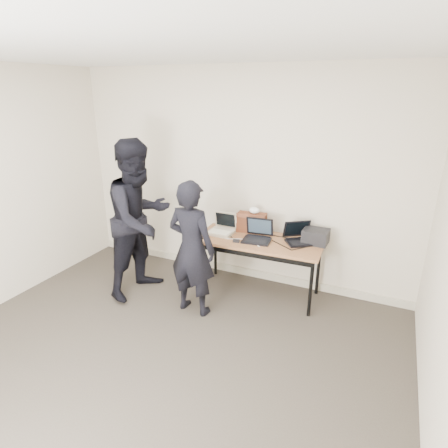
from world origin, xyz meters
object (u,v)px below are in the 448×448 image
Objects in this scene: laptop_center at (258,235)px; laptop_right at (299,237)px; leather_satchel at (252,222)px; laptop_beige at (222,229)px; desk at (259,245)px; equipment_box at (316,236)px; person_typist at (192,249)px; person_observer at (140,219)px.

laptop_center is 0.49m from laptop_right.
laptop_center is 0.28m from leather_satchel.
laptop_beige reaches higher than laptop_right.
desk is 4.93× the size of laptop_beige.
laptop_beige is 1.14m from equipment_box.
equipment_box is (0.65, 0.19, 0.03)m from laptop_center.
person_observer reaches higher than person_typist.
equipment_box is at bearing 10.27° from laptop_center.
person_observer is at bearing -145.81° from laptop_beige.
desk is at bearing -58.78° from person_observer.
laptop_right is (0.46, 0.15, -0.00)m from laptop_center.
laptop_center is 1.42m from person_observer.
laptop_center is at bearing -163.83° from equipment_box.
person_observer is at bearing -161.42° from desk.
laptop_center reaches higher than equipment_box.
equipment_box is at bearing -140.49° from person_typist.
laptop_right reaches higher than equipment_box.
person_typist is (-0.36, -0.89, -0.08)m from leather_satchel.
laptop_center is 0.81× the size of laptop_right.
leather_satchel reaches higher than laptop_right.
laptop_beige is at bearing 151.94° from laptop_right.
leather_satchel is at bearing 120.10° from laptop_center.
laptop_right is 1.28m from person_typist.
leather_satchel is 0.96m from person_typist.
laptop_center is 0.94× the size of leather_satchel.
leather_satchel is 1.37m from person_observer.
leather_satchel is (-0.18, 0.23, 0.19)m from desk.
person_observer reaches higher than equipment_box.
laptop_center is at bearing -1.69° from laptop_beige.
equipment_box is 0.19× the size of person_typist.
person_observer reaches higher than leather_satchel.
person_typist is at bearing -144.05° from equipment_box.
person_observer is (-1.15, -0.73, 0.11)m from leather_satchel.
laptop_right is 0.28× the size of person_typist.
laptop_right is 1.17× the size of leather_satchel.
laptop_beige is 0.69m from person_typist.
leather_satchel is at bearing 126.17° from desk.
equipment_box reaches higher than desk.
laptop_right is at bearing 8.69° from laptop_beige.
laptop_beige is at bearing -46.79° from person_observer.
equipment_box is (1.13, 0.16, 0.03)m from laptop_beige.
person_observer is (-1.78, -0.65, 0.18)m from laptop_right.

